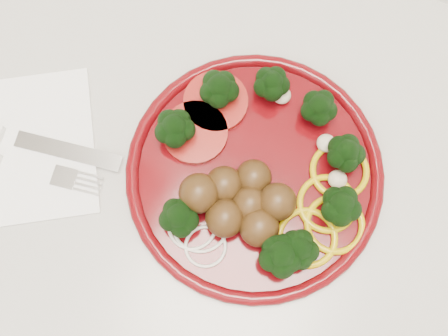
% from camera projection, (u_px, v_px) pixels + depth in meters
% --- Properties ---
extents(counter, '(2.40, 0.60, 0.90)m').
position_uv_depth(counter, '(135.00, 203.00, 1.04)').
color(counter, white).
rests_on(counter, ground).
extents(plate, '(0.27, 0.27, 0.06)m').
position_uv_depth(plate, '(258.00, 175.00, 0.57)').
color(plate, '#4F0509').
rests_on(plate, counter).
extents(napkin, '(0.22, 0.22, 0.00)m').
position_uv_depth(napkin, '(17.00, 149.00, 0.59)').
color(napkin, white).
rests_on(napkin, counter).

